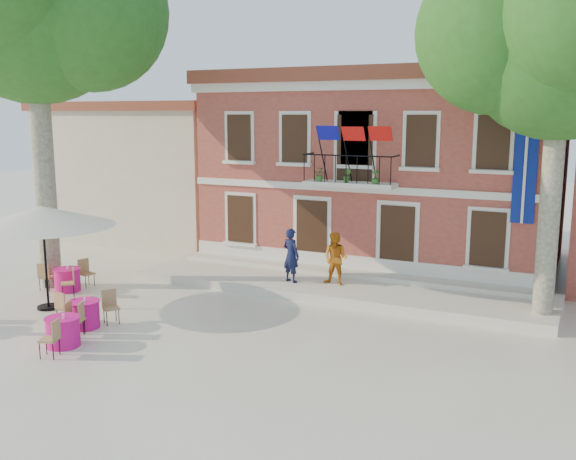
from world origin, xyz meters
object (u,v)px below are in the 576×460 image
Objects in this scene: cafe_table_1 at (63,331)px; cafe_table_3 at (67,279)px; plane_tree_east at (562,41)px; pedestrian_orange at (336,259)px; patio_umbrella at (42,217)px; pedestrian_navy at (291,255)px; cafe_table_0 at (84,313)px; plane_tree_west at (33,6)px.

cafe_table_1 is 5.47m from cafe_table_3.
pedestrian_orange is at bearing 177.51° from plane_tree_east.
patio_umbrella is 2.19× the size of cafe_table_1.
cafe_table_0 is (-3.55, -5.96, -0.78)m from pedestrian_navy.
cafe_table_1 is at bearing -41.74° from plane_tree_west.
pedestrian_navy is at bearing 59.24° from cafe_table_0.
cafe_table_0 is 1.03× the size of cafe_table_3.
plane_tree_west is 2.95× the size of patio_umbrella.
plane_tree_west reaches higher than plane_tree_east.
plane_tree_west is 1.20× the size of plane_tree_east.
pedestrian_navy reaches higher than pedestrian_orange.
patio_umbrella reaches higher than pedestrian_orange.
pedestrian_navy is 6.98m from cafe_table_0.
cafe_table_0 is (-11.46, -6.00, -7.34)m from plane_tree_east.
pedestrian_orange reaches higher than cafe_table_1.
plane_tree_east is 15.47m from patio_umbrella.
plane_tree_east is 14.88m from cafe_table_0.
plane_tree_west reaches higher than cafe_table_3.
plane_tree_east is (15.65, 3.12, -1.53)m from plane_tree_west.
plane_tree_east is 5.75× the size of pedestrian_navy.
cafe_table_3 is (-3.20, 2.63, 0.00)m from cafe_table_0.
pedestrian_orange is 0.97× the size of cafe_table_3.
plane_tree_west is 10.92m from cafe_table_1.
cafe_table_0 is 0.96× the size of cafe_table_1.
plane_tree_west is at bearing 40.52° from pedestrian_navy.
plane_tree_west is at bearing -168.74° from plane_tree_east.
patio_umbrella is (-13.75, -5.11, -4.92)m from plane_tree_east.
plane_tree_west is 8.92m from cafe_table_3.
plane_tree_east reaches higher than patio_umbrella.
plane_tree_east is 5.78× the size of cafe_table_3.
pedestrian_navy is at bearing 67.76° from cafe_table_1.
cafe_table_3 is (-6.75, -3.33, -0.78)m from pedestrian_navy.
pedestrian_orange is 8.08m from cafe_table_0.
cafe_table_1 is 1.07× the size of cafe_table_3.
patio_umbrella is 3.45m from cafe_table_0.
plane_tree_west is at bearing -156.79° from pedestrian_orange.
patio_umbrella is (1.90, -1.99, -6.44)m from plane_tree_west.
cafe_table_1 is at bearing -117.36° from pedestrian_orange.
cafe_table_1 is (0.56, -1.35, -0.01)m from cafe_table_0.
patio_umbrella is at bearing 141.76° from cafe_table_1.
plane_tree_east is 16.74m from cafe_table_3.
pedestrian_orange is at bearing 36.39° from patio_umbrella.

